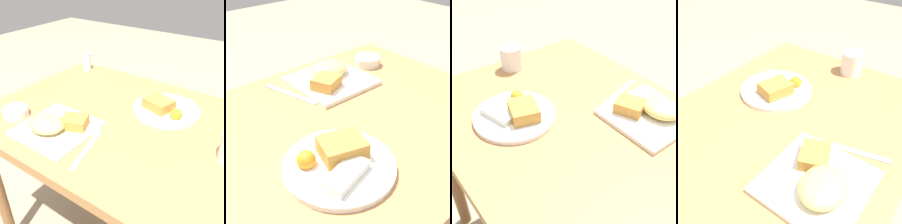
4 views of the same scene
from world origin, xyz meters
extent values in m
cube|color=#B27A47|center=(0.00, 0.00, 0.72)|extent=(0.98, 0.74, 0.04)
cylinder|color=olive|center=(-0.43, 0.31, 0.35)|extent=(0.05, 0.05, 0.70)
cube|color=white|center=(-0.12, -0.19, 0.74)|extent=(0.24, 0.24, 0.01)
ellipsoid|color=#EFCC6B|center=(-0.14, -0.22, 0.77)|extent=(0.13, 0.11, 0.04)
cube|color=#C68938|center=(-0.07, -0.16, 0.77)|extent=(0.11, 0.10, 0.04)
cylinder|color=white|center=(0.13, 0.13, 0.74)|extent=(0.25, 0.25, 0.01)
cube|color=#C68938|center=(0.10, 0.12, 0.77)|extent=(0.12, 0.11, 0.04)
cube|color=silver|center=(0.15, 0.18, 0.76)|extent=(0.12, 0.08, 0.02)
sphere|color=orange|center=(0.19, 0.09, 0.76)|extent=(0.04, 0.04, 0.04)
cylinder|color=white|center=(-0.32, -0.22, 0.75)|extent=(0.09, 0.09, 0.03)
cylinder|color=beige|center=(-0.32, -0.22, 0.76)|extent=(0.07, 0.07, 0.00)
cylinder|color=white|center=(-0.40, 0.30, 0.77)|extent=(0.04, 0.04, 0.07)
cylinder|color=white|center=(-0.40, 0.30, 0.75)|extent=(0.03, 0.03, 0.04)
cylinder|color=silver|center=(-0.40, 0.30, 0.81)|extent=(0.04, 0.04, 0.01)
cube|color=silver|center=(0.03, -0.22, 0.74)|extent=(0.07, 0.21, 0.00)
camera|label=1|loc=(0.45, -0.69, 1.25)|focal=42.00mm
camera|label=2|loc=(0.47, 0.52, 1.22)|focal=50.00mm
camera|label=3|loc=(-0.57, 0.48, 1.33)|focal=50.00mm
camera|label=4|loc=(-0.47, -0.38, 1.26)|focal=42.00mm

